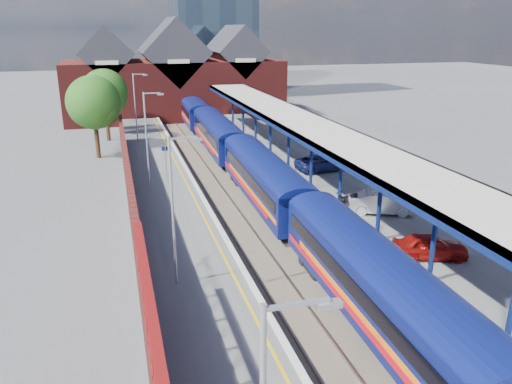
{
  "coord_description": "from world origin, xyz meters",
  "views": [
    {
      "loc": [
        -8.62,
        -15.0,
        12.39
      ],
      "look_at": [
        -0.51,
        13.5,
        2.6
      ],
      "focal_mm": 35.0,
      "sensor_mm": 36.0,
      "label": 1
    }
  ],
  "objects_px": {
    "parked_car_red": "(430,246)",
    "parked_car_dark": "(368,203)",
    "parked_car_silver": "(382,203)",
    "parked_car_blue": "(324,163)",
    "lamp_post_d": "(136,103)",
    "train": "(238,151)",
    "platform_sign": "(166,156)",
    "lamp_post_b": "(175,203)",
    "lamp_post_c": "(148,133)"
  },
  "relations": [
    {
      "from": "train",
      "to": "lamp_post_c",
      "type": "xyz_separation_m",
      "value": [
        -7.86,
        -4.41,
        2.87
      ]
    },
    {
      "from": "parked_car_red",
      "to": "platform_sign",
      "type": "bearing_deg",
      "value": 48.77
    },
    {
      "from": "parked_car_blue",
      "to": "lamp_post_d",
      "type": "bearing_deg",
      "value": 37.21
    },
    {
      "from": "lamp_post_d",
      "to": "lamp_post_b",
      "type": "bearing_deg",
      "value": -90.0
    },
    {
      "from": "lamp_post_c",
      "to": "parked_car_red",
      "type": "xyz_separation_m",
      "value": [
        12.86,
        -16.78,
        -3.34
      ]
    },
    {
      "from": "lamp_post_d",
      "to": "parked_car_red",
      "type": "xyz_separation_m",
      "value": [
        12.86,
        -32.78,
        -3.34
      ]
    },
    {
      "from": "platform_sign",
      "to": "parked_car_silver",
      "type": "height_order",
      "value": "platform_sign"
    },
    {
      "from": "train",
      "to": "platform_sign",
      "type": "relative_size",
      "value": 26.38
    },
    {
      "from": "lamp_post_d",
      "to": "parked_car_blue",
      "type": "bearing_deg",
      "value": -48.05
    },
    {
      "from": "train",
      "to": "lamp_post_d",
      "type": "bearing_deg",
      "value": 124.13
    },
    {
      "from": "train",
      "to": "lamp_post_b",
      "type": "height_order",
      "value": "lamp_post_b"
    },
    {
      "from": "parked_car_silver",
      "to": "parked_car_blue",
      "type": "distance_m",
      "value": 10.44
    },
    {
      "from": "lamp_post_d",
      "to": "parked_car_dark",
      "type": "relative_size",
      "value": 1.75
    },
    {
      "from": "parked_car_blue",
      "to": "platform_sign",
      "type": "bearing_deg",
      "value": 77.26
    },
    {
      "from": "train",
      "to": "parked_car_blue",
      "type": "relative_size",
      "value": 13.74
    },
    {
      "from": "train",
      "to": "lamp_post_c",
      "type": "relative_size",
      "value": 9.42
    },
    {
      "from": "lamp_post_d",
      "to": "parked_car_red",
      "type": "height_order",
      "value": "lamp_post_d"
    },
    {
      "from": "parked_car_silver",
      "to": "lamp_post_d",
      "type": "bearing_deg",
      "value": 50.16
    },
    {
      "from": "parked_car_blue",
      "to": "parked_car_dark",
      "type": "bearing_deg",
      "value": 168.85
    },
    {
      "from": "train",
      "to": "parked_car_dark",
      "type": "bearing_deg",
      "value": -69.63
    },
    {
      "from": "platform_sign",
      "to": "train",
      "type": "bearing_deg",
      "value": 20.38
    },
    {
      "from": "lamp_post_b",
      "to": "parked_car_dark",
      "type": "xyz_separation_m",
      "value": [
        13.1,
        6.3,
        -3.41
      ]
    },
    {
      "from": "parked_car_blue",
      "to": "train",
      "type": "bearing_deg",
      "value": 51.68
    },
    {
      "from": "lamp_post_c",
      "to": "parked_car_red",
      "type": "distance_m",
      "value": 21.4
    },
    {
      "from": "lamp_post_b",
      "to": "lamp_post_c",
      "type": "bearing_deg",
      "value": 90.0
    },
    {
      "from": "train",
      "to": "parked_car_blue",
      "type": "xyz_separation_m",
      "value": [
        6.35,
        -4.22,
        -0.45
      ]
    },
    {
      "from": "parked_car_red",
      "to": "parked_car_blue",
      "type": "height_order",
      "value": "parked_car_blue"
    },
    {
      "from": "platform_sign",
      "to": "parked_car_blue",
      "type": "xyz_separation_m",
      "value": [
        12.84,
        -1.8,
        -1.02
      ]
    },
    {
      "from": "lamp_post_d",
      "to": "parked_car_dark",
      "type": "distance_m",
      "value": 29.05
    },
    {
      "from": "parked_car_blue",
      "to": "parked_car_red",
      "type": "bearing_deg",
      "value": 170.72
    },
    {
      "from": "platform_sign",
      "to": "lamp_post_d",
      "type": "bearing_deg",
      "value": 95.56
    },
    {
      "from": "platform_sign",
      "to": "lamp_post_c",
      "type": "bearing_deg",
      "value": -124.26
    },
    {
      "from": "platform_sign",
      "to": "parked_car_red",
      "type": "height_order",
      "value": "platform_sign"
    },
    {
      "from": "lamp_post_b",
      "to": "lamp_post_c",
      "type": "relative_size",
      "value": 1.0
    },
    {
      "from": "lamp_post_c",
      "to": "platform_sign",
      "type": "xyz_separation_m",
      "value": [
        1.36,
        2.0,
        -2.3
      ]
    },
    {
      "from": "lamp_post_c",
      "to": "parked_car_silver",
      "type": "bearing_deg",
      "value": -36.66
    },
    {
      "from": "parked_car_dark",
      "to": "lamp_post_d",
      "type": "bearing_deg",
      "value": 41.44
    },
    {
      "from": "parked_car_dark",
      "to": "lamp_post_c",
      "type": "bearing_deg",
      "value": 67.9
    },
    {
      "from": "platform_sign",
      "to": "parked_car_blue",
      "type": "bearing_deg",
      "value": -7.99
    },
    {
      "from": "train",
      "to": "parked_car_silver",
      "type": "xyz_separation_m",
      "value": [
        5.9,
        -14.65,
        -0.41
      ]
    },
    {
      "from": "parked_car_silver",
      "to": "parked_car_dark",
      "type": "relative_size",
      "value": 1.08
    },
    {
      "from": "lamp_post_b",
      "to": "parked_car_blue",
      "type": "bearing_deg",
      "value": 48.74
    },
    {
      "from": "lamp_post_b",
      "to": "parked_car_silver",
      "type": "bearing_deg",
      "value": 22.73
    },
    {
      "from": "platform_sign",
      "to": "parked_car_silver",
      "type": "xyz_separation_m",
      "value": [
        12.39,
        -12.24,
        -0.98
      ]
    },
    {
      "from": "lamp_post_c",
      "to": "parked_car_blue",
      "type": "height_order",
      "value": "lamp_post_c"
    },
    {
      "from": "train",
      "to": "platform_sign",
      "type": "distance_m",
      "value": 6.95
    },
    {
      "from": "parked_car_red",
      "to": "parked_car_dark",
      "type": "bearing_deg",
      "value": 15.38
    },
    {
      "from": "lamp_post_d",
      "to": "platform_sign",
      "type": "height_order",
      "value": "lamp_post_d"
    },
    {
      "from": "train",
      "to": "parked_car_red",
      "type": "distance_m",
      "value": 21.78
    },
    {
      "from": "lamp_post_d",
      "to": "parked_car_dark",
      "type": "height_order",
      "value": "lamp_post_d"
    }
  ]
}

